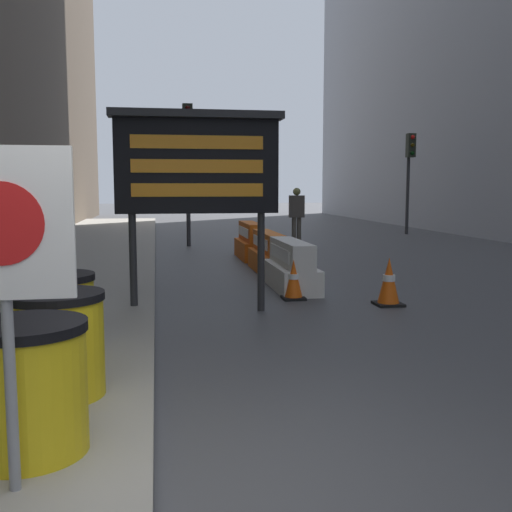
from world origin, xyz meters
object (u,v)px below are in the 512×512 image
at_px(jersey_barrier_white, 291,268).
at_px(traffic_light_near_curb, 188,144).
at_px(traffic_cone_mid, 389,282).
at_px(message_board, 197,165).
at_px(pedestrian_worker, 297,211).
at_px(jersey_barrier_orange_near, 268,254).
at_px(warning_sign, 3,249).
at_px(traffic_light_far_side, 410,161).
at_px(barrel_drum_back, 55,317).
at_px(barrel_drum_middle, 57,344).
at_px(traffic_cone_near, 294,280).
at_px(jersey_barrier_orange_far, 251,243).
at_px(barrel_drum_foreground, 27,387).

height_order(jersey_barrier_white, traffic_light_near_curb, traffic_light_near_curb).
bearing_deg(jersey_barrier_white, traffic_cone_mid, -56.19).
height_order(message_board, jersey_barrier_white, message_board).
relative_size(jersey_barrier_white, traffic_cone_mid, 2.67).
bearing_deg(message_board, jersey_barrier_white, 45.14).
distance_m(jersey_barrier_white, pedestrian_worker, 7.77).
bearing_deg(traffic_cone_mid, jersey_barrier_orange_near, 106.36).
bearing_deg(warning_sign, traffic_light_far_side, 60.56).
bearing_deg(jersey_barrier_orange_near, barrel_drum_back, -117.00).
xyz_separation_m(barrel_drum_middle, jersey_barrier_orange_near, (3.01, 7.24, -0.18)).
height_order(traffic_cone_near, traffic_light_near_curb, traffic_light_near_curb).
height_order(barrel_drum_middle, traffic_cone_mid, barrel_drum_middle).
xyz_separation_m(jersey_barrier_orange_far, traffic_light_near_curb, (-1.32, 3.19, 2.55)).
bearing_deg(traffic_light_far_side, barrel_drum_middle, -121.69).
distance_m(barrel_drum_back, pedestrian_worker, 12.72).
bearing_deg(traffic_cone_mid, traffic_cone_near, 151.60).
bearing_deg(barrel_drum_foreground, traffic_light_far_side, 59.81).
xyz_separation_m(jersey_barrier_orange_near, traffic_cone_mid, (1.09, -3.71, -0.01)).
height_order(barrel_drum_foreground, barrel_drum_back, same).
bearing_deg(pedestrian_worker, jersey_barrier_orange_near, 77.10).
relative_size(message_board, jersey_barrier_orange_far, 1.50).
distance_m(warning_sign, pedestrian_worker, 14.98).
relative_size(barrel_drum_middle, jersey_barrier_orange_far, 0.44).
height_order(barrel_drum_back, traffic_cone_near, barrel_drum_back).
relative_size(warning_sign, traffic_light_far_side, 0.50).
height_order(barrel_drum_back, pedestrian_worker, pedestrian_worker).
height_order(jersey_barrier_orange_far, pedestrian_worker, pedestrian_worker).
relative_size(barrel_drum_foreground, traffic_light_far_side, 0.22).
bearing_deg(traffic_cone_near, traffic_light_near_curb, 97.64).
height_order(barrel_drum_foreground, warning_sign, warning_sign).
bearing_deg(warning_sign, traffic_light_near_curb, 83.22).
xyz_separation_m(barrel_drum_middle, message_board, (1.32, 3.46, 1.48)).
distance_m(message_board, traffic_cone_mid, 3.24).
relative_size(jersey_barrier_orange_near, traffic_cone_near, 3.21).
relative_size(barrel_drum_back, jersey_barrier_white, 0.43).
xyz_separation_m(barrel_drum_foreground, traffic_light_far_side, (9.80, 16.85, 2.09)).
bearing_deg(pedestrian_worker, jersey_barrier_orange_far, 65.38).
relative_size(message_board, pedestrian_worker, 1.61).
distance_m(barrel_drum_middle, traffic_cone_near, 5.08).
bearing_deg(traffic_light_near_curb, barrel_drum_middle, -97.58).
distance_m(message_board, traffic_cone_near, 2.41).
bearing_deg(jersey_barrier_orange_far, barrel_drum_foreground, -106.04).
distance_m(barrel_drum_middle, traffic_cone_mid, 5.41).
xyz_separation_m(traffic_cone_near, pedestrian_worker, (2.05, 8.46, 0.70)).
bearing_deg(jersey_barrier_orange_far, barrel_drum_back, -110.46).
height_order(barrel_drum_foreground, message_board, message_board).
relative_size(barrel_drum_foreground, traffic_cone_near, 1.31).
height_order(barrel_drum_foreground, traffic_light_far_side, traffic_light_far_side).
distance_m(jersey_barrier_orange_far, traffic_light_near_curb, 4.29).
xyz_separation_m(barrel_drum_foreground, barrel_drum_back, (-0.15, 2.01, 0.00)).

